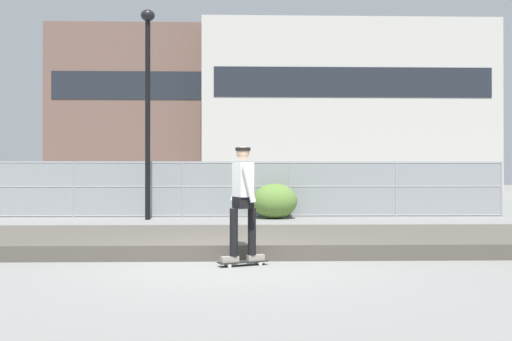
% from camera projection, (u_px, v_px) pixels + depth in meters
% --- Properties ---
extents(ground_plane, '(120.00, 120.00, 0.00)m').
position_uv_depth(ground_plane, '(231.00, 266.00, 8.97)').
color(ground_plane, slate).
extents(gravel_berm, '(17.05, 3.74, 0.27)m').
position_uv_depth(gravel_berm, '(233.00, 240.00, 11.25)').
color(gravel_berm, '#4C473F').
rests_on(gravel_berm, ground_plane).
extents(skateboard, '(0.82, 0.48, 0.07)m').
position_uv_depth(skateboard, '(243.00, 262.00, 8.97)').
color(skateboard, black).
rests_on(skateboard, ground_plane).
extents(skater, '(0.71, 0.62, 1.82)m').
position_uv_depth(skater, '(243.00, 195.00, 8.97)').
color(skater, gray).
rests_on(skater, skateboard).
extents(chain_fence, '(17.86, 0.06, 1.85)m').
position_uv_depth(chain_fence, '(236.00, 189.00, 18.80)').
color(chain_fence, gray).
rests_on(chain_fence, ground_plane).
extents(street_lamp, '(0.44, 0.44, 6.59)m').
position_uv_depth(street_lamp, '(148.00, 88.00, 17.82)').
color(street_lamp, black).
rests_on(street_lamp, ground_plane).
extents(parked_car_near, '(4.45, 2.04, 1.66)m').
position_uv_depth(parked_car_near, '(179.00, 189.00, 22.23)').
color(parked_car_near, black).
rests_on(parked_car_near, ground_plane).
extents(parked_car_mid, '(4.55, 2.25, 1.66)m').
position_uv_depth(parked_car_mid, '(316.00, 189.00, 22.37)').
color(parked_car_mid, maroon).
rests_on(parked_car_mid, ground_plane).
extents(library_building, '(18.73, 10.71, 14.84)m').
position_uv_depth(library_building, '(159.00, 112.00, 55.47)').
color(library_building, brown).
rests_on(library_building, ground_plane).
extents(office_block, '(25.05, 14.19, 14.45)m').
position_uv_depth(office_block, '(339.00, 112.00, 53.93)').
color(office_block, '#B2AFA8').
rests_on(office_block, ground_plane).
extents(shrub_left, '(1.45, 1.19, 1.12)m').
position_uv_depth(shrub_left, '(275.00, 201.00, 18.24)').
color(shrub_left, '#567A33').
rests_on(shrub_left, ground_plane).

